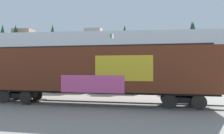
{
  "coord_description": "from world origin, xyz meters",
  "views": [
    {
      "loc": [
        1.11,
        -13.57,
        2.54
      ],
      "look_at": [
        -0.34,
        1.42,
        2.59
      ],
      "focal_mm": 31.72,
      "sensor_mm": 36.0,
      "label": 1
    }
  ],
  "objects_px": {
    "flagpole": "(110,52)",
    "parked_car_black": "(178,85)",
    "parked_car_silver": "(118,85)",
    "freight_car": "(96,70)",
    "parked_car_tan": "(70,84)"
  },
  "relations": [
    {
      "from": "flagpole",
      "to": "parked_car_black",
      "type": "distance_m",
      "value": 11.15
    },
    {
      "from": "parked_car_silver",
      "to": "parked_car_black",
      "type": "bearing_deg",
      "value": 4.78
    },
    {
      "from": "freight_car",
      "to": "parked_car_tan",
      "type": "relative_size",
      "value": 3.73
    },
    {
      "from": "parked_car_tan",
      "to": "parked_car_black",
      "type": "bearing_deg",
      "value": 1.83
    },
    {
      "from": "parked_car_silver",
      "to": "parked_car_black",
      "type": "distance_m",
      "value": 6.03
    },
    {
      "from": "parked_car_tan",
      "to": "parked_car_silver",
      "type": "xyz_separation_m",
      "value": [
        4.91,
        -0.15,
        -0.05
      ]
    },
    {
      "from": "freight_car",
      "to": "flagpole",
      "type": "xyz_separation_m",
      "value": [
        -0.47,
        13.99,
        2.33
      ]
    },
    {
      "from": "parked_car_silver",
      "to": "parked_car_black",
      "type": "relative_size",
      "value": 0.99
    },
    {
      "from": "flagpole",
      "to": "parked_car_tan",
      "type": "relative_size",
      "value": 1.76
    },
    {
      "from": "freight_car",
      "to": "parked_car_black",
      "type": "distance_m",
      "value": 9.93
    },
    {
      "from": "freight_car",
      "to": "parked_car_black",
      "type": "height_order",
      "value": "freight_car"
    },
    {
      "from": "freight_car",
      "to": "parked_car_black",
      "type": "xyz_separation_m",
      "value": [
        7.1,
        6.77,
        -1.53
      ]
    },
    {
      "from": "flagpole",
      "to": "parked_car_silver",
      "type": "bearing_deg",
      "value": -78.5
    },
    {
      "from": "parked_car_tan",
      "to": "parked_car_black",
      "type": "distance_m",
      "value": 10.93
    },
    {
      "from": "parked_car_tan",
      "to": "parked_car_silver",
      "type": "height_order",
      "value": "parked_car_tan"
    }
  ]
}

